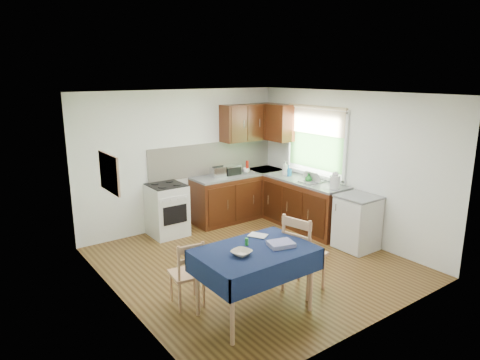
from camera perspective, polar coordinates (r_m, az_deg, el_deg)
floor at (r=6.57m, az=1.68°, el=-10.94°), size 4.20×4.20×0.00m
ceiling at (r=5.96m, az=1.85°, el=11.42°), size 4.00×4.20×0.02m
wall_back at (r=7.87m, az=-7.66°, el=2.75°), size 4.00×0.02×2.50m
wall_front at (r=4.74m, az=17.59°, el=-5.37°), size 4.00×0.02×2.50m
wall_left at (r=5.21m, az=-15.95°, el=-3.50°), size 0.02×4.20×2.50m
wall_right at (r=7.51m, az=13.92°, el=1.92°), size 0.02×4.20×2.50m
base_cabinets at (r=8.13m, az=3.85°, el=-2.75°), size 1.90×2.30×0.86m
worktop_back at (r=8.24m, az=-0.15°, el=0.76°), size 1.90×0.60×0.04m
worktop_right at (r=7.80m, az=8.70°, el=-0.17°), size 0.60×1.70×0.04m
worktop_corner at (r=8.63m, az=3.34°, el=1.34°), size 0.60×0.60×0.04m
splashback at (r=8.19m, az=-3.60°, el=2.93°), size 2.70×0.02×0.60m
upper_cabinets at (r=8.36m, az=2.50°, el=7.69°), size 1.20×0.85×0.70m
stove at (r=7.58m, az=-9.70°, el=-3.93°), size 0.60×0.61×0.92m
window at (r=7.88m, az=10.07°, el=5.63°), size 0.04×1.48×1.26m
fridge at (r=7.16m, az=15.34°, el=-5.47°), size 0.58×0.60×0.89m
corkboard at (r=5.40m, az=-17.02°, el=0.89°), size 0.04×0.62×0.47m
dining_table at (r=5.01m, az=2.00°, el=-10.31°), size 1.34×0.91×0.81m
chair_far at (r=5.30m, az=-6.94°, el=-12.02°), size 0.43×0.43×0.85m
chair_near at (r=5.59m, az=8.26°, el=-9.41°), size 0.56×0.56×1.06m
toaster at (r=7.95m, az=-2.95°, el=1.09°), size 0.27×0.17×0.21m
sandwich_press at (r=8.15m, az=-1.26°, el=1.40°), size 0.32×0.27×0.18m
sauce_bottle at (r=8.25m, az=0.97°, el=1.76°), size 0.05×0.05×0.24m
yellow_packet at (r=8.22m, az=-2.16°, el=1.48°), size 0.14×0.10×0.18m
dish_rack at (r=7.67m, az=9.55°, el=-0.11°), size 0.40×0.30×0.19m
kettle at (r=7.29m, az=12.56°, el=-0.13°), size 0.17×0.17×0.30m
cup at (r=8.23m, az=0.82°, el=1.27°), size 0.17×0.17×0.11m
soap_bottle_a at (r=8.03m, az=6.03°, el=1.54°), size 0.16×0.16×0.29m
soap_bottle_b at (r=8.06m, az=6.46°, el=1.25°), size 0.10×0.10×0.20m
soap_bottle_c at (r=7.66m, az=9.13°, el=0.31°), size 0.17×0.17×0.16m
plate_bowl at (r=4.80m, az=0.20°, el=-9.68°), size 0.27×0.27×0.05m
book at (r=5.27m, az=2.06°, el=-7.71°), size 0.25×0.27×0.02m
spice_jar at (r=5.06m, az=0.89°, el=-8.22°), size 0.04×0.04×0.09m
tea_towel at (r=5.06m, az=5.47°, el=-8.48°), size 0.34×0.29×0.05m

